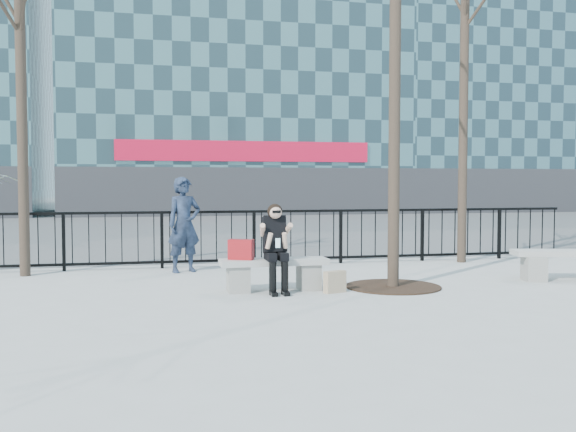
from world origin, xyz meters
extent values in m
plane|color=#9D9C97|center=(0.00, 0.00, 0.00)|extent=(120.00, 120.00, 0.00)
cube|color=#474747|center=(0.00, 15.00, 0.00)|extent=(60.00, 23.00, 0.01)
cube|color=black|center=(0.00, 3.00, 1.08)|extent=(14.00, 0.05, 0.05)
cube|color=black|center=(0.00, 3.00, 0.12)|extent=(14.00, 0.05, 0.05)
cube|color=#2D2D30|center=(3.00, 21.96, 1.20)|extent=(18.00, 0.08, 2.40)
cube|color=#AB0B27|center=(3.00, 21.90, 3.20)|extent=(12.60, 0.12, 1.00)
cube|color=slate|center=(20.00, 27.00, 10.00)|extent=(16.00, 10.00, 20.00)
cube|color=#2D2D30|center=(20.00, 21.96, 1.20)|extent=(16.00, 0.08, 2.40)
cylinder|color=black|center=(1.90, -0.10, 3.75)|extent=(0.18, 0.18, 7.50)
cylinder|color=black|center=(-4.00, 2.50, 3.25)|extent=(0.18, 0.18, 6.50)
cylinder|color=black|center=(4.50, 2.60, 3.50)|extent=(0.18, 0.18, 7.00)
cylinder|color=black|center=(1.90, -0.10, 0.01)|extent=(1.50, 1.50, 0.02)
cube|color=slate|center=(-0.55, 0.00, 0.20)|extent=(0.32, 0.38, 0.40)
cube|color=slate|center=(0.55, 0.00, 0.20)|extent=(0.32, 0.38, 0.40)
cube|color=gray|center=(0.00, 0.00, 0.45)|extent=(1.65, 0.46, 0.09)
cube|color=slate|center=(4.47, 0.02, 0.21)|extent=(0.33, 0.39, 0.41)
cube|color=gray|center=(5.04, 0.02, 0.46)|extent=(1.70, 0.47, 0.09)
cube|color=maroon|center=(-0.50, 0.02, 0.64)|extent=(0.41, 0.31, 0.30)
cube|color=#BEB086|center=(0.86, -0.36, 0.16)|extent=(0.37, 0.24, 0.33)
imported|color=black|center=(-1.21, 2.37, 0.88)|extent=(0.75, 0.62, 1.76)
camera|label=1|loc=(-1.91, -9.54, 1.66)|focal=40.00mm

